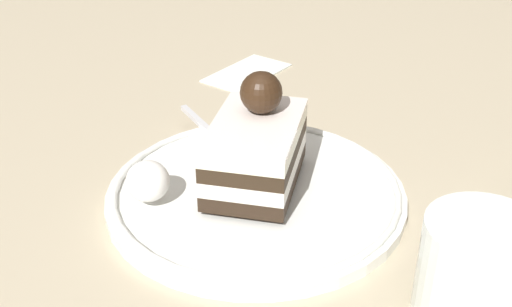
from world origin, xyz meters
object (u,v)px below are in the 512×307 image
(dessert_plate, at_px, (256,192))
(drink_glass_far, at_px, (478,277))
(whipped_cream_dollop, at_px, (148,181))
(folded_napkin, at_px, (247,72))
(cake_slice, at_px, (256,148))
(fork, at_px, (211,133))

(dessert_plate, distance_m, drink_glass_far, 0.20)
(whipped_cream_dollop, distance_m, folded_napkin, 0.31)
(drink_glass_far, bearing_deg, dessert_plate, 52.30)
(drink_glass_far, xyz_separation_m, folded_napkin, (0.40, 0.20, -0.03))
(cake_slice, height_order, drink_glass_far, cake_slice)
(dessert_plate, bearing_deg, whipped_cream_dollop, 109.86)
(cake_slice, height_order, fork, cake_slice)
(cake_slice, distance_m, fork, 0.10)
(fork, height_order, drink_glass_far, drink_glass_far)
(drink_glass_far, relative_size, folded_napkin, 0.70)
(cake_slice, distance_m, folded_napkin, 0.28)
(cake_slice, distance_m, whipped_cream_dollop, 0.09)
(cake_slice, height_order, whipped_cream_dollop, cake_slice)
(whipped_cream_dollop, xyz_separation_m, fork, (0.11, -0.03, -0.01))
(cake_slice, xyz_separation_m, folded_napkin, (0.27, 0.04, -0.05))
(dessert_plate, bearing_deg, drink_glass_far, -127.70)
(cake_slice, xyz_separation_m, fork, (0.08, 0.05, -0.03))
(whipped_cream_dollop, distance_m, fork, 0.12)
(cake_slice, relative_size, drink_glass_far, 1.51)
(cake_slice, distance_m, drink_glass_far, 0.20)
(dessert_plate, height_order, fork, fork)
(whipped_cream_dollop, bearing_deg, folded_napkin, -7.71)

